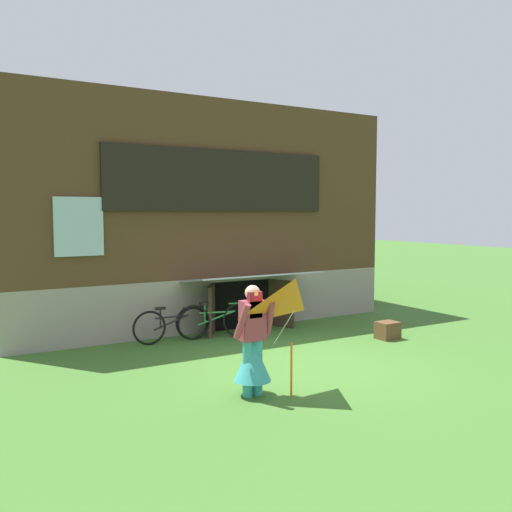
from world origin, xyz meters
TOP-DOWN VIEW (x-y plane):
  - ground_plane at (0.00, 0.00)m, footprint 60.00×60.00m
  - log_house at (-0.00, 5.37)m, footprint 8.78×5.87m
  - person at (-1.53, -1.00)m, footprint 0.61×0.52m
  - kite at (-1.16, -1.49)m, footprint 0.90×0.82m
  - bicycle_green at (-0.42, 2.39)m, footprint 1.62×0.43m
  - bicycle_black at (-1.34, 2.53)m, footprint 1.57×0.09m
  - wooden_crate at (2.54, 0.59)m, footprint 0.42×0.36m

SIDE VIEW (x-z plane):
  - ground_plane at x=0.00m, z-range 0.00..0.00m
  - wooden_crate at x=2.54m, z-range 0.00..0.35m
  - bicycle_black at x=-1.34m, z-range -0.01..0.71m
  - bicycle_green at x=-0.42m, z-range -0.01..0.75m
  - person at x=-1.53m, z-range -0.12..1.43m
  - kite at x=-1.16m, z-range 0.48..2.09m
  - log_house at x=0.00m, z-range 0.00..4.95m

